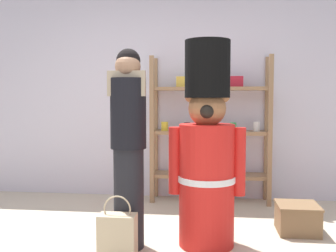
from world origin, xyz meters
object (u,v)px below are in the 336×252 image
(teddy_bear_guard, at_px, (207,155))
(shopping_bag, at_px, (117,235))
(person_shopper, at_px, (128,143))
(merchandise_shelf, at_px, (209,129))
(display_crate, at_px, (297,218))

(teddy_bear_guard, bearing_deg, shopping_bag, -153.03)
(teddy_bear_guard, height_order, person_shopper, teddy_bear_guard)
(merchandise_shelf, distance_m, display_crate, 1.49)
(shopping_bag, bearing_deg, display_crate, 26.41)
(person_shopper, xyz_separation_m, display_crate, (1.45, 0.53, -0.73))
(shopping_bag, bearing_deg, teddy_bear_guard, 26.97)
(merchandise_shelf, xyz_separation_m, shopping_bag, (-0.68, -1.75, -0.69))
(teddy_bear_guard, relative_size, display_crate, 4.55)
(display_crate, bearing_deg, person_shopper, -160.01)
(person_shopper, bearing_deg, display_crate, 19.99)
(merchandise_shelf, bearing_deg, teddy_bear_guard, -90.26)
(person_shopper, bearing_deg, shopping_bag, -101.37)
(merchandise_shelf, height_order, shopping_bag, merchandise_shelf)
(teddy_bear_guard, height_order, display_crate, teddy_bear_guard)
(person_shopper, distance_m, display_crate, 1.71)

